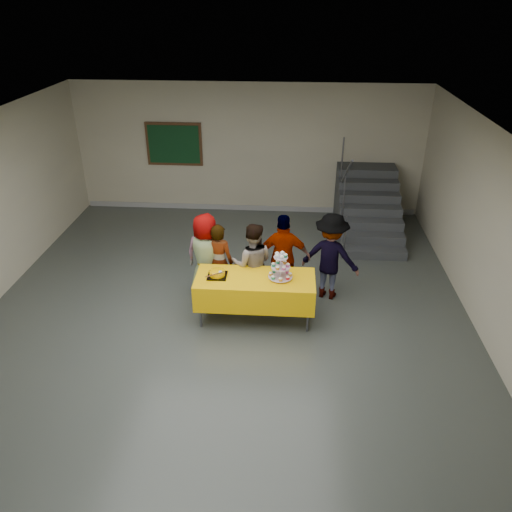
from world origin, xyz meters
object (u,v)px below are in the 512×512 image
at_px(bake_table, 255,289).
at_px(schoolchild_a, 206,256).
at_px(bear_cake, 217,273).
at_px(schoolchild_c, 252,264).
at_px(schoolchild_e, 330,257).
at_px(noticeboard, 174,144).
at_px(staircase, 367,208).
at_px(cupcake_stand, 281,268).
at_px(schoolchild_d, 284,258).
at_px(schoolchild_b, 219,262).

distance_m(bake_table, schoolchild_a, 1.13).
height_order(bear_cake, schoolchild_c, schoolchild_c).
height_order(schoolchild_e, noticeboard, noticeboard).
bearing_deg(staircase, cupcake_stand, -116.47).
relative_size(bear_cake, schoolchild_d, 0.23).
bearing_deg(bear_cake, schoolchild_c, 44.67).
relative_size(schoolchild_d, schoolchild_e, 1.00).
relative_size(bake_table, schoolchild_a, 1.24).
relative_size(schoolchild_a, noticeboard, 1.17).
xyz_separation_m(bear_cake, schoolchild_b, (-0.06, 0.59, -0.13)).
bearing_deg(staircase, schoolchild_b, -133.11).
xyz_separation_m(cupcake_stand, schoolchild_a, (-1.28, 0.65, -0.19)).
height_order(schoolchild_a, staircase, staircase).
bearing_deg(schoolchild_e, schoolchild_c, 29.11).
xyz_separation_m(bear_cake, schoolchild_c, (0.51, 0.51, -0.10)).
relative_size(bake_table, schoolchild_b, 1.35).
height_order(schoolchild_a, schoolchild_d, schoolchild_d).
bearing_deg(cupcake_stand, schoolchild_d, 86.94).
relative_size(schoolchild_a, schoolchild_c, 1.05).
bearing_deg(staircase, schoolchild_c, -126.08).
distance_m(cupcake_stand, schoolchild_a, 1.45).
relative_size(schoolchild_c, schoolchild_e, 0.94).
bearing_deg(staircase, noticeboard, 169.29).
distance_m(cupcake_stand, schoolchild_c, 0.73).
relative_size(schoolchild_d, noticeboard, 1.19).
bearing_deg(schoolchild_b, schoolchild_d, -165.73).
xyz_separation_m(cupcake_stand, schoolchild_d, (0.04, 0.68, -0.18)).
distance_m(bear_cake, schoolchild_c, 0.73).
xyz_separation_m(schoolchild_a, schoolchild_b, (0.23, -0.07, -0.06)).
bearing_deg(staircase, schoolchild_d, -120.91).
distance_m(schoolchild_a, staircase, 4.32).
distance_m(schoolchild_d, staircase, 3.48).
bearing_deg(cupcake_stand, staircase, 63.53).
bearing_deg(schoolchild_b, schoolchild_e, -164.95).
bearing_deg(schoolchild_c, staircase, -128.53).
xyz_separation_m(cupcake_stand, schoolchild_b, (-1.05, 0.58, -0.25)).
xyz_separation_m(bake_table, schoolchild_d, (0.43, 0.69, 0.22)).
height_order(schoolchild_c, schoolchild_d, schoolchild_d).
height_order(schoolchild_c, schoolchild_e, schoolchild_e).
height_order(schoolchild_b, noticeboard, noticeboard).
height_order(bake_table, schoolchild_e, schoolchild_e).
relative_size(schoolchild_c, noticeboard, 1.12).
relative_size(cupcake_stand, bear_cake, 1.24).
bearing_deg(schoolchild_c, schoolchild_e, -170.77).
distance_m(bake_table, schoolchild_e, 1.47).
distance_m(schoolchild_a, schoolchild_c, 0.82).
bearing_deg(schoolchild_c, schoolchild_a, -13.20).
height_order(schoolchild_b, staircase, staircase).
bearing_deg(bear_cake, staircase, 52.47).
relative_size(bear_cake, schoolchild_a, 0.24).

